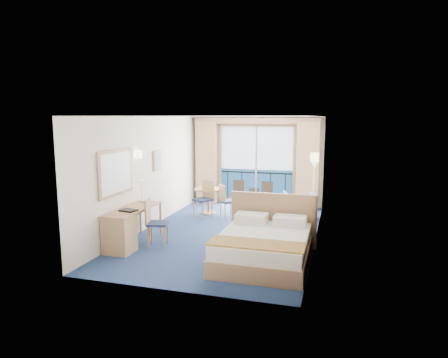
# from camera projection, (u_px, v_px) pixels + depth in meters

# --- Properties ---
(floor) EXTENTS (6.50, 6.50, 0.00)m
(floor) POSITION_uv_depth(u_px,v_px,m) (228.00, 233.00, 9.32)
(floor) COLOR navy
(floor) RESTS_ON ground
(room_walls) EXTENTS (4.04, 6.54, 2.72)m
(room_walls) POSITION_uv_depth(u_px,v_px,m) (228.00, 157.00, 9.05)
(room_walls) COLOR silver
(room_walls) RESTS_ON ground
(balcony_door) EXTENTS (2.36, 0.03, 2.52)m
(balcony_door) POSITION_uv_depth(u_px,v_px,m) (256.00, 168.00, 12.20)
(balcony_door) COLOR navy
(balcony_door) RESTS_ON room_walls
(curtain_left) EXTENTS (0.65, 0.22, 2.55)m
(curtain_left) POSITION_uv_depth(u_px,v_px,m) (207.00, 163.00, 12.47)
(curtain_left) COLOR tan
(curtain_left) RESTS_ON room_walls
(curtain_right) EXTENTS (0.65, 0.22, 2.55)m
(curtain_right) POSITION_uv_depth(u_px,v_px,m) (307.00, 166.00, 11.61)
(curtain_right) COLOR tan
(curtain_right) RESTS_ON room_walls
(pelmet) EXTENTS (3.80, 0.25, 0.18)m
(pelmet) POSITION_uv_depth(u_px,v_px,m) (256.00, 121.00, 11.86)
(pelmet) COLOR tan
(pelmet) RESTS_ON room_walls
(mirror) EXTENTS (0.05, 1.25, 0.95)m
(mirror) POSITION_uv_depth(u_px,v_px,m) (116.00, 173.00, 8.21)
(mirror) COLOR tan
(mirror) RESTS_ON room_walls
(wall_print) EXTENTS (0.04, 0.42, 0.52)m
(wall_print) POSITION_uv_depth(u_px,v_px,m) (157.00, 161.00, 10.05)
(wall_print) COLOR tan
(wall_print) RESTS_ON room_walls
(sconce_left) EXTENTS (0.18, 0.18, 0.18)m
(sconce_left) POSITION_uv_depth(u_px,v_px,m) (138.00, 154.00, 9.01)
(sconce_left) COLOR #FFEBB2
(sconce_left) RESTS_ON room_walls
(sconce_right) EXTENTS (0.18, 0.18, 0.18)m
(sconce_right) POSITION_uv_depth(u_px,v_px,m) (315.00, 157.00, 8.36)
(sconce_right) COLOR #FFEBB2
(sconce_right) RESTS_ON room_walls
(bed) EXTENTS (1.79, 2.13, 1.12)m
(bed) POSITION_uv_depth(u_px,v_px,m) (264.00, 245.00, 7.44)
(bed) COLOR tan
(bed) RESTS_ON ground
(nightstand) EXTENTS (0.41, 0.39, 0.54)m
(nightstand) POSITION_uv_depth(u_px,v_px,m) (304.00, 231.00, 8.52)
(nightstand) COLOR tan
(nightstand) RESTS_ON ground
(phone) EXTENTS (0.21, 0.18, 0.08)m
(phone) POSITION_uv_depth(u_px,v_px,m) (306.00, 217.00, 8.51)
(phone) COLOR white
(phone) RESTS_ON nightstand
(armchair) EXTENTS (0.97, 0.99, 0.73)m
(armchair) POSITION_uv_depth(u_px,v_px,m) (300.00, 205.00, 10.58)
(armchair) COLOR #4E555F
(armchair) RESTS_ON ground
(floor_lamp) EXTENTS (0.20, 0.20, 1.44)m
(floor_lamp) POSITION_uv_depth(u_px,v_px,m) (314.00, 174.00, 11.24)
(floor_lamp) COLOR silver
(floor_lamp) RESTS_ON ground
(desk) EXTENTS (0.57, 1.67, 0.78)m
(desk) POSITION_uv_depth(u_px,v_px,m) (123.00, 230.00, 8.04)
(desk) COLOR tan
(desk) RESTS_ON ground
(desk_chair) EXTENTS (0.52, 0.51, 0.98)m
(desk_chair) POSITION_uv_depth(u_px,v_px,m) (153.00, 220.00, 8.37)
(desk_chair) COLOR #1F2A49
(desk_chair) RESTS_ON ground
(folder) EXTENTS (0.37, 0.30, 0.03)m
(folder) POSITION_uv_depth(u_px,v_px,m) (128.00, 210.00, 8.15)
(folder) COLOR black
(folder) RESTS_ON desk
(desk_lamp) EXTENTS (0.13, 0.13, 0.49)m
(desk_lamp) POSITION_uv_depth(u_px,v_px,m) (142.00, 186.00, 8.95)
(desk_lamp) COLOR silver
(desk_lamp) RESTS_ON desk
(round_table) EXTENTS (0.79, 0.79, 0.71)m
(round_table) POSITION_uv_depth(u_px,v_px,m) (209.00, 195.00, 11.16)
(round_table) COLOR tan
(round_table) RESTS_ON ground
(table_chair_a) EXTENTS (0.54, 0.54, 0.88)m
(table_chair_a) POSITION_uv_depth(u_px,v_px,m) (225.00, 199.00, 10.82)
(table_chair_a) COLOR #1F2A49
(table_chair_a) RESTS_ON ground
(table_chair_b) EXTENTS (0.58, 0.59, 1.00)m
(table_chair_b) POSITION_uv_depth(u_px,v_px,m) (205.00, 196.00, 10.79)
(table_chair_b) COLOR #1F2A49
(table_chair_b) RESTS_ON ground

